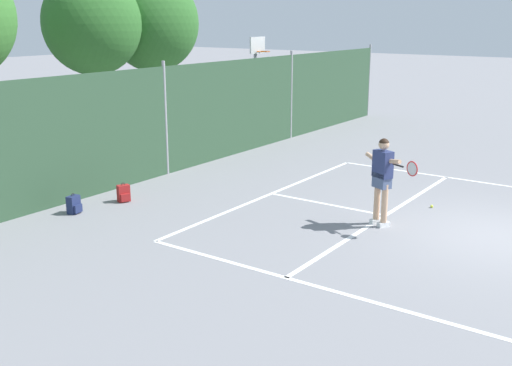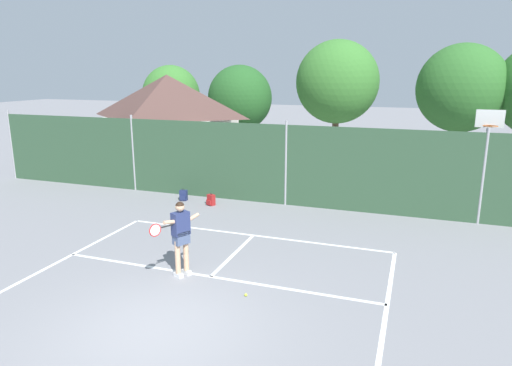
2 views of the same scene
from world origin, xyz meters
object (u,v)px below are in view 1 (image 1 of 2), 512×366
at_px(basketball_hoop, 257,71).
at_px(tennis_ball, 432,206).
at_px(backpack_red, 124,194).
at_px(backpack_navy, 74,205).
at_px(tennis_player, 383,174).

distance_m(basketball_hoop, tennis_ball, 10.67).
xyz_separation_m(tennis_ball, backpack_red, (-3.72, 6.16, 0.16)).
bearing_deg(backpack_red, backpack_navy, 169.50).
bearing_deg(tennis_player, basketball_hoop, 48.48).
xyz_separation_m(backpack_navy, backpack_red, (1.27, -0.23, 0.00)).
xyz_separation_m(basketball_hoop, tennis_ball, (-5.57, -8.82, -2.28)).
distance_m(basketball_hoop, backpack_red, 9.89).
distance_m(backpack_navy, backpack_red, 1.29).
bearing_deg(tennis_ball, basketball_hoop, 57.72).
relative_size(backpack_navy, backpack_red, 1.00).
bearing_deg(basketball_hoop, tennis_player, -131.52).
relative_size(tennis_player, tennis_ball, 28.10).
relative_size(tennis_player, backpack_red, 4.01).
xyz_separation_m(basketball_hoop, tennis_player, (-7.39, -8.35, -1.20)).
height_order(basketball_hoop, tennis_ball, basketball_hoop).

